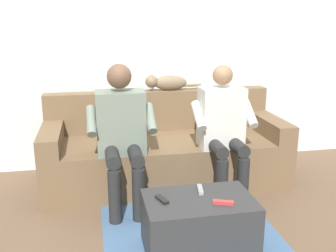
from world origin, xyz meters
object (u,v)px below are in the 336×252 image
coffee_table (199,225)px  cat_on_backrest (166,83)px  person_right_seated (121,129)px  remote_gray (200,189)px  remote_red (223,203)px  remote_black (162,199)px  couch (164,151)px  person_left_seated (223,125)px

coffee_table → cat_on_backrest: (-0.07, -1.52, 0.71)m
person_right_seated → remote_gray: person_right_seated is taller
remote_red → remote_black: (0.37, -0.12, -0.00)m
coffee_table → person_right_seated: person_right_seated is taller
couch → remote_black: 1.23m
cat_on_backrest → remote_red: 1.70m
couch → remote_red: size_ratio=17.13×
person_right_seated → remote_black: bearing=103.5°
person_left_seated → remote_gray: (0.39, 0.69, -0.25)m
coffee_table → remote_red: bearing=142.2°
cat_on_backrest → remote_red: cat_on_backrest is taller
coffee_table → person_right_seated: size_ratio=0.62×
couch → remote_black: size_ratio=18.17×
person_left_seated → remote_black: person_left_seated is taller
couch → person_right_seated: (0.43, 0.42, 0.37)m
remote_gray → remote_red: 0.23m
remote_black → remote_gray: bearing=-91.4°
person_left_seated → remote_red: size_ratio=8.76×
couch → person_left_seated: person_left_seated is taller
couch → cat_on_backrest: 0.69m
person_left_seated → cat_on_backrest: 0.84m
remote_red → coffee_table: bearing=163.5°
cat_on_backrest → remote_black: 1.61m
remote_gray → couch: bearing=11.9°
person_left_seated → person_right_seated: 0.86m
couch → remote_black: bearing=78.5°
coffee_table → cat_on_backrest: size_ratio=1.27×
remote_gray → remote_red: same height
person_left_seated → couch: bearing=-43.9°
cat_on_backrest → remote_black: (0.32, 1.50, -0.51)m
person_right_seated → remote_red: person_right_seated is taller
remote_red → remote_gray: bearing=134.0°
remote_gray → remote_red: size_ratio=1.07×
coffee_table → remote_gray: size_ratio=5.17×
couch → remote_gray: couch is taller
person_left_seated → cat_on_backrest: bearing=-63.4°
cat_on_backrest → couch: bearing=76.0°
couch → remote_black: couch is taller
remote_red → couch: bearing=116.9°
couch → person_left_seated: (-0.43, 0.42, 0.35)m
coffee_table → remote_gray: 0.23m
person_right_seated → cat_on_backrest: (-0.51, -0.72, 0.25)m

